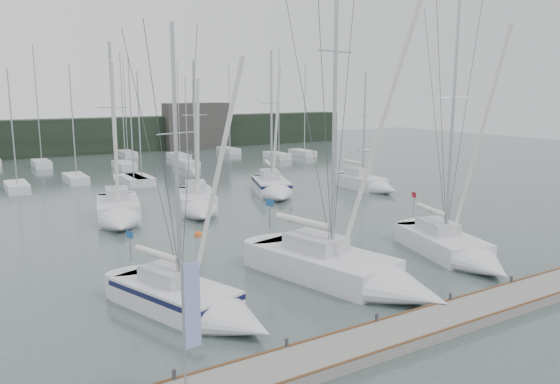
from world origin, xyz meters
The scene contains 16 objects.
ground centered at (0.00, 0.00, 0.00)m, with size 160.00×160.00×0.00m, color #455453.
dock centered at (0.00, -5.00, 0.20)m, with size 24.00×2.00×0.40m, color slate.
far_treeline centered at (0.00, 62.00, 2.50)m, with size 90.00×4.00×5.00m, color black.
far_building_right centered at (18.00, 60.00, 3.50)m, with size 10.00×3.00×7.00m, color #3C3A37.
mast_forest centered at (-7.20, 43.62, 0.49)m, with size 58.51×27.56×14.71m.
sailboat_near_left centered at (-7.19, 0.53, 0.53)m, with size 5.01×8.41×12.35m.
sailboat_near_center centered at (0.44, -0.21, 0.60)m, with size 5.62×10.72×18.12m.
sailboat_near_right centered at (7.46, 0.07, 0.51)m, with size 4.86×9.00×14.50m.
sailboat_mid_b centered at (-5.61, 17.95, 0.64)m, with size 4.55×8.47×12.99m.
sailboat_mid_c centered at (0.21, 18.00, 0.62)m, with size 4.99×8.43×11.85m.
sailboat_mid_d centered at (8.40, 20.85, 0.62)m, with size 5.35×8.55×13.14m.
sailboat_mid_e centered at (17.16, 18.53, 0.54)m, with size 2.47×7.33×11.21m.
buoy_a centered at (-2.24, 12.28, 0.00)m, with size 0.50×0.50×0.50m, color #F55215.
buoy_b centered at (5.35, 12.34, 0.00)m, with size 0.54×0.54×0.54m, color #F55215.
dock_banner centered at (-9.71, -4.70, 2.68)m, with size 0.59×0.11×3.86m.
seagull centered at (3.32, 3.02, 5.88)m, with size 1.05×0.48×0.21m.
Camera 1 is at (-15.17, -18.56, 8.96)m, focal length 35.00 mm.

